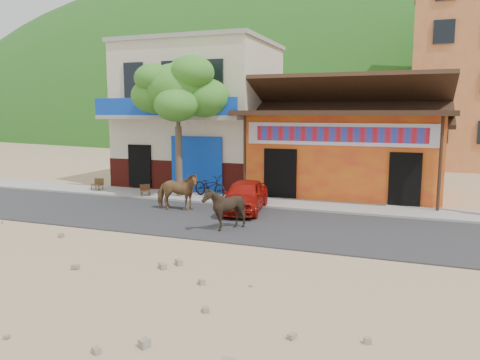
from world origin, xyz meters
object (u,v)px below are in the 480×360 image
(cow_dark, at_px, (224,208))
(cafe_chair_right, at_px, (145,185))
(tree, at_px, (178,127))
(cafe_chair_left, at_px, (97,180))
(cow_tan, at_px, (177,191))
(red_car, at_px, (245,196))
(scooter, at_px, (210,186))

(cow_dark, xyz_separation_m, cafe_chair_right, (-5.35, 3.98, -0.17))
(tree, xyz_separation_m, cafe_chair_left, (-4.35, 0.04, -2.51))
(cow_tan, bearing_deg, tree, 14.66)
(red_car, relative_size, scooter, 1.92)
(red_car, bearing_deg, cafe_chair_left, 160.09)
(cow_dark, height_order, cafe_chair_right, cow_dark)
(red_car, relative_size, cafe_chair_right, 3.87)
(tree, xyz_separation_m, red_car, (3.60, -1.63, -2.49))
(scooter, bearing_deg, red_car, -108.76)
(cafe_chair_right, bearing_deg, red_car, -52.70)
(red_car, height_order, cafe_chair_left, red_car)
(cafe_chair_left, xyz_separation_m, cafe_chair_right, (2.95, -0.54, -0.04))
(red_car, relative_size, cafe_chair_left, 3.59)
(cow_dark, distance_m, red_car, 2.87)
(red_car, bearing_deg, cow_tan, -172.04)
(cow_dark, distance_m, cafe_chair_left, 9.45)
(cow_tan, xyz_separation_m, cafe_chair_right, (-2.54, 1.84, -0.18))
(tree, distance_m, cow_dark, 6.43)
(scooter, bearing_deg, cafe_chair_right, 127.66)
(tree, xyz_separation_m, cow_tan, (1.14, -2.34, -2.37))
(cow_tan, relative_size, cafe_chair_left, 1.74)
(cow_dark, bearing_deg, cafe_chair_right, -141.23)
(red_car, bearing_deg, cafe_chair_right, 159.22)
(cow_tan, bearing_deg, cafe_chair_left, 55.26)
(red_car, bearing_deg, scooter, 131.86)
(cow_tan, xyz_separation_m, cow_dark, (2.81, -2.14, -0.02))
(cow_dark, xyz_separation_m, cafe_chair_left, (-8.30, 4.52, -0.13))
(cow_tan, bearing_deg, red_car, -85.33)
(cow_tan, distance_m, scooter, 2.64)
(cow_tan, distance_m, cafe_chair_right, 3.14)
(scooter, bearing_deg, tree, 123.98)
(cow_dark, xyz_separation_m, red_car, (-0.35, 2.85, -0.10))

